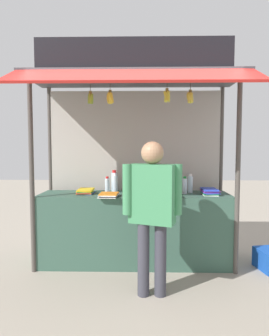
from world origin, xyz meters
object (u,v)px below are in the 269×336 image
Objects in this scene: water_bottle_far_right at (114,181)px; water_bottle_rear_center at (190,184)px; banana_bunch_inner_right at (190,97)px; vendor_person at (152,204)px; magazine_stack_front_left at (210,192)px; magazine_stack_mid_right at (169,194)px; water_bottle_far_left at (115,183)px; magazine_stack_center at (109,195)px; water_bottle_right at (133,184)px; banana_bunch_rightmost at (167,96)px; banana_bunch_inner_left at (110,98)px; water_bottle_mid_left at (185,186)px; magazine_stack_back_left at (85,191)px; banana_bunch_leftmost at (90,98)px; water_bottle_left at (107,185)px.

water_bottle_far_right reaches higher than water_bottle_rear_center.
banana_bunch_inner_right is 0.16× the size of vendor_person.
magazine_stack_front_left is 1.01× the size of magazine_stack_mid_right.
water_bottle_far_left reaches higher than magazine_stack_center.
water_bottle_right is 0.90× the size of banana_bunch_rightmost.
water_bottle_far_left is 1.29m from magazine_stack_front_left.
magazine_stack_front_left is 1.38m from banana_bunch_rightmost.
banana_bunch_inner_left is at bearing -179.92° from banana_bunch_inner_right.
water_bottle_mid_left is 1.35m from magazine_stack_back_left.
water_bottle_far_right is 1.23m from vendor_person.
magazine_stack_center is at bearing 170.00° from banana_bunch_inner_right.
water_bottle_mid_left is at bearing -5.86° from water_bottle_far_left.
magazine_stack_mid_right is 1.08× the size of banana_bunch_leftmost.
water_bottle_mid_left is 0.92× the size of banana_bunch_rightmost.
water_bottle_mid_left is 1.53m from banana_bunch_inner_left.
vendor_person is (0.23, -1.04, -0.07)m from water_bottle_right.
magazine_stack_center is 1.09× the size of banana_bunch_inner_right.
vendor_person is at bearing -111.78° from banana_bunch_rightmost.
banana_bunch_inner_right is at bearing -0.02° from banana_bunch_rightmost.
water_bottle_far_right reaches higher than magazine_stack_mid_right.
water_bottle_far_left reaches higher than water_bottle_right.
water_bottle_left is 0.90m from magazine_stack_mid_right.
magazine_stack_mid_right is 0.68m from vendor_person.
magazine_stack_mid_right is 0.77m from magazine_stack_center.
magazine_stack_back_left is (-1.44, -0.12, -0.09)m from water_bottle_rear_center.
water_bottle_far_right is 0.18× the size of vendor_person.
banana_bunch_inner_left reaches higher than water_bottle_right.
magazine_stack_front_left is 1.16× the size of banana_bunch_rightmost.
banana_bunch_leftmost reaches higher than water_bottle_left.
water_bottle_rear_center is 0.96× the size of banana_bunch_inner_left.
magazine_stack_front_left is 1.01× the size of magazine_stack_center.
water_bottle_far_left is 1.40m from banana_bunch_rightmost.
banana_bunch_leftmost and banana_bunch_inner_right have the same top height.
water_bottle_right is 0.50m from magazine_stack_center.
banana_bunch_rightmost is (0.67, 0.00, 0.02)m from banana_bunch_inner_left.
water_bottle_right is 0.78× the size of magazine_stack_center.
water_bottle_left is 0.11m from water_bottle_far_left.
banana_bunch_inner_right reaches higher than magazine_stack_center.
magazine_stack_mid_right is 1.21m from banana_bunch_inner_right.
magazine_stack_back_left is at bearing -166.06° from water_bottle_right.
water_bottle_rear_center is at bearing 78.95° from banana_bunch_inner_right.
magazine_stack_front_left is at bearing -7.10° from water_bottle_left.
banana_bunch_inner_left is 1.00× the size of banana_bunch_leftmost.
banana_bunch_inner_right reaches higher than water_bottle_mid_left.
vendor_person reaches higher than water_bottle_far_right.
water_bottle_right is at bearing 9.05° from water_bottle_left.
water_bottle_mid_left is 0.89× the size of water_bottle_far_left.
banana_bunch_leftmost is 0.17× the size of vendor_person.
vendor_person reaches higher than magazine_stack_center.
magazine_stack_back_left is at bearing 177.63° from magazine_stack_front_left.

